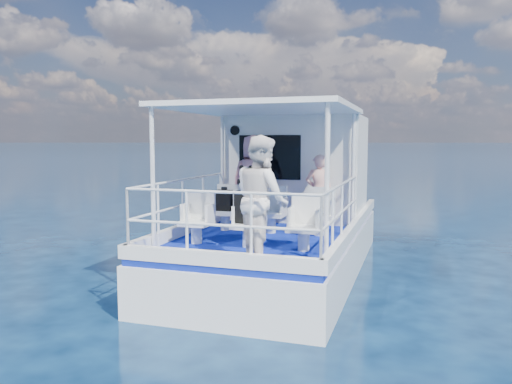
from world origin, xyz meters
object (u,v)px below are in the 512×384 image
Objects in this scene: passenger_stbd_aft at (262,199)px; backpack_center at (246,207)px; panda at (246,178)px; passenger_port_fwd at (254,180)px.

passenger_stbd_aft is 1.05m from backpack_center.
passenger_stbd_aft is 1.07m from panda.
passenger_port_fwd is 1.02× the size of passenger_stbd_aft.
backpack_center is 0.46m from panda.
passenger_port_fwd is 3.52× the size of backpack_center.
passenger_stbd_aft reaches higher than backpack_center.
passenger_port_fwd is at bearing 104.84° from backpack_center.
backpack_center is (-0.53, 0.88, -0.24)m from passenger_stbd_aft.
passenger_stbd_aft is at bearing -58.98° from panda.
panda is (0.52, -1.95, 0.19)m from passenger_port_fwd.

